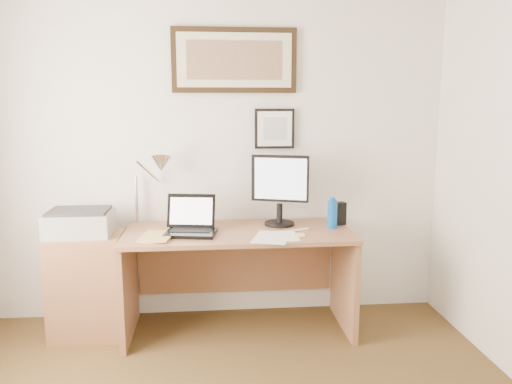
{
  "coord_description": "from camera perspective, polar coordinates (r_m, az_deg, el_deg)",
  "views": [
    {
      "loc": [
        -0.04,
        -1.79,
        1.64
      ],
      "look_at": [
        0.26,
        1.43,
        1.06
      ],
      "focal_mm": 35.0,
      "sensor_mm": 36.0,
      "label": 1
    }
  ],
  "objects": [
    {
      "name": "lcd_monitor",
      "position": [
        3.64,
        2.76,
        0.62
      ],
      "size": [
        0.41,
        0.22,
        0.52
      ],
      "color": "black",
      "rests_on": "desk"
    },
    {
      "name": "book",
      "position": [
        3.44,
        -12.88,
        -4.97
      ],
      "size": [
        0.24,
        0.3,
        0.02
      ],
      "primitive_type": "imported",
      "rotation": [
        0.0,
        0.0,
        -0.16
      ],
      "color": "tan",
      "rests_on": "desk"
    },
    {
      "name": "wall_back",
      "position": [
        3.81,
        -4.68,
        4.21
      ],
      "size": [
        3.5,
        0.02,
        2.5
      ],
      "primitive_type": "cube",
      "color": "white",
      "rests_on": "ground"
    },
    {
      "name": "printer",
      "position": [
        3.71,
        -19.5,
        -3.28
      ],
      "size": [
        0.44,
        0.34,
        0.18
      ],
      "color": "#A3A3A6",
      "rests_on": "side_cabinet"
    },
    {
      "name": "paper_sheet_b",
      "position": [
        3.39,
        3.15,
        -5.05
      ],
      "size": [
        0.19,
        0.27,
        0.0
      ],
      "primitive_type": "cube",
      "rotation": [
        0.0,
        0.0,
        0.0
      ],
      "color": "white",
      "rests_on": "desk"
    },
    {
      "name": "picture_large",
      "position": [
        3.78,
        -2.48,
        14.81
      ],
      "size": [
        0.92,
        0.04,
        0.47
      ],
      "color": "black",
      "rests_on": "wall_back"
    },
    {
      "name": "side_cabinet",
      "position": [
        3.8,
        -18.65,
        -10.04
      ],
      "size": [
        0.5,
        0.4,
        0.73
      ],
      "primitive_type": "cube",
      "color": "brown",
      "rests_on": "floor"
    },
    {
      "name": "speaker",
      "position": [
        3.75,
        9.56,
        -2.44
      ],
      "size": [
        0.09,
        0.09,
        0.17
      ],
      "primitive_type": "cube",
      "rotation": [
        0.0,
        0.0,
        0.33
      ],
      "color": "black",
      "rests_on": "desk"
    },
    {
      "name": "laptop",
      "position": [
        3.49,
        -7.44,
        -3.75
      ],
      "size": [
        0.38,
        0.35,
        0.26
      ],
      "color": "black",
      "rests_on": "desk"
    },
    {
      "name": "bottle_cap",
      "position": [
        3.6,
        8.76,
        -0.82
      ],
      "size": [
        0.04,
        0.04,
        0.02
      ],
      "primitive_type": "cylinder",
      "color": "#0D51AF",
      "rests_on": "water_bottle"
    },
    {
      "name": "water_bottle",
      "position": [
        3.63,
        8.72,
        -2.55
      ],
      "size": [
        0.07,
        0.07,
        0.2
      ],
      "primitive_type": "cylinder",
      "color": "#0D51AF",
      "rests_on": "desk"
    },
    {
      "name": "marker_pen",
      "position": [
        3.54,
        5.03,
        -4.34
      ],
      "size": [
        0.14,
        0.06,
        0.02
      ],
      "primitive_type": "cylinder",
      "rotation": [
        0.0,
        1.57,
        0.35
      ],
      "color": "white",
      "rests_on": "desk"
    },
    {
      "name": "picture_small",
      "position": [
        3.8,
        2.13,
        7.24
      ],
      "size": [
        0.3,
        0.03,
        0.3
      ],
      "color": "black",
      "rests_on": "wall_back"
    },
    {
      "name": "desk",
      "position": [
        3.69,
        -2.11,
        -7.66
      ],
      "size": [
        1.6,
        0.7,
        0.75
      ],
      "color": "brown",
      "rests_on": "floor"
    },
    {
      "name": "sticky_pad",
      "position": [
        3.41,
        4.95,
        -4.93
      ],
      "size": [
        0.08,
        0.08,
        0.01
      ],
      "primitive_type": "cube",
      "rotation": [
        0.0,
        0.0,
        -0.07
      ],
      "color": "#F6EC74",
      "rests_on": "desk"
    },
    {
      "name": "paper_sheet_a",
      "position": [
        3.36,
        1.81,
        -5.21
      ],
      "size": [
        0.32,
        0.38,
        0.0
      ],
      "primitive_type": "cube",
      "rotation": [
        0.0,
        0.0,
        -0.3
      ],
      "color": "white",
      "rests_on": "desk"
    },
    {
      "name": "desk_lamp",
      "position": [
        3.65,
        -11.06,
        2.81
      ],
      "size": [
        0.29,
        0.27,
        0.53
      ],
      "color": "silver",
      "rests_on": "desk"
    }
  ]
}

